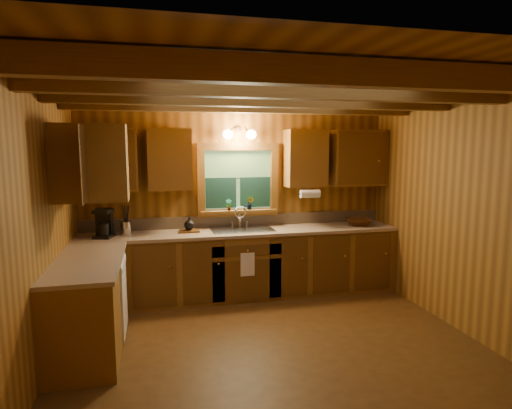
{
  "coord_description": "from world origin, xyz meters",
  "views": [
    {
      "loc": [
        -1.12,
        -3.93,
        2.01
      ],
      "look_at": [
        0.0,
        0.8,
        1.35
      ],
      "focal_mm": 30.3,
      "sensor_mm": 36.0,
      "label": 1
    }
  ],
  "objects_px": {
    "cutting_board": "(189,231)",
    "wicker_basket": "(359,222)",
    "sink": "(242,233)",
    "coffee_maker": "(104,223)"
  },
  "relations": [
    {
      "from": "sink",
      "to": "coffee_maker",
      "type": "height_order",
      "value": "coffee_maker"
    },
    {
      "from": "cutting_board",
      "to": "wicker_basket",
      "type": "xyz_separation_m",
      "value": [
        2.36,
        -0.07,
        0.03
      ]
    },
    {
      "from": "coffee_maker",
      "to": "cutting_board",
      "type": "height_order",
      "value": "coffee_maker"
    },
    {
      "from": "coffee_maker",
      "to": "cutting_board",
      "type": "xyz_separation_m",
      "value": [
        1.04,
        0.08,
        -0.16
      ]
    },
    {
      "from": "cutting_board",
      "to": "wicker_basket",
      "type": "height_order",
      "value": "wicker_basket"
    },
    {
      "from": "cutting_board",
      "to": "wicker_basket",
      "type": "relative_size",
      "value": 0.72
    },
    {
      "from": "coffee_maker",
      "to": "wicker_basket",
      "type": "height_order",
      "value": "coffee_maker"
    },
    {
      "from": "sink",
      "to": "wicker_basket",
      "type": "xyz_separation_m",
      "value": [
        1.67,
        -0.04,
        0.09
      ]
    },
    {
      "from": "coffee_maker",
      "to": "cutting_board",
      "type": "distance_m",
      "value": 1.06
    },
    {
      "from": "wicker_basket",
      "to": "cutting_board",
      "type": "bearing_deg",
      "value": 178.19
    }
  ]
}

